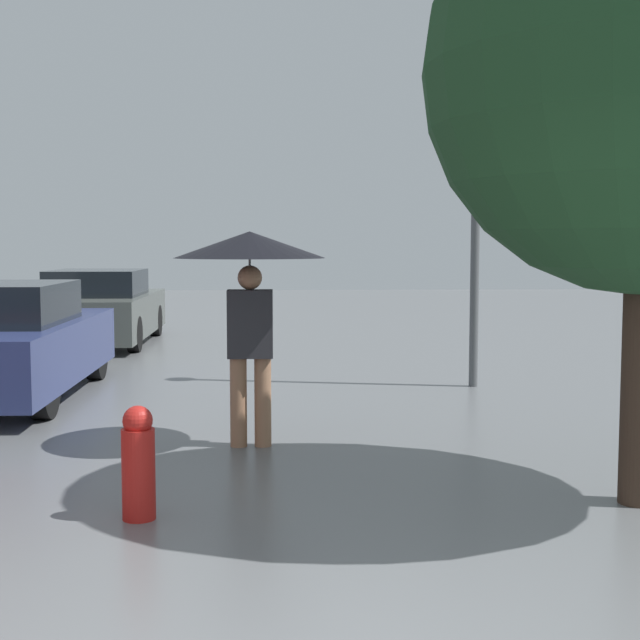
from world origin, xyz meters
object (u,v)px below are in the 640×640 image
street_lamp (477,105)px  fire_hydrant (138,463)px  pedestrian (250,265)px  parked_car_farthest (100,309)px

street_lamp → fire_hydrant: 6.62m
pedestrian → street_lamp: street_lamp is taller
pedestrian → fire_hydrant: bearing=-108.1°
parked_car_farthest → pedestrian: bearing=-70.5°
parked_car_farthest → fire_hydrant: (2.12, -9.77, -0.24)m
parked_car_farthest → street_lamp: (5.33, -4.79, 2.72)m
pedestrian → fire_hydrant: (-0.64, -1.96, -1.17)m
street_lamp → pedestrian: bearing=-130.4°
pedestrian → parked_car_farthest: pedestrian is taller
parked_car_farthest → fire_hydrant: 10.00m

